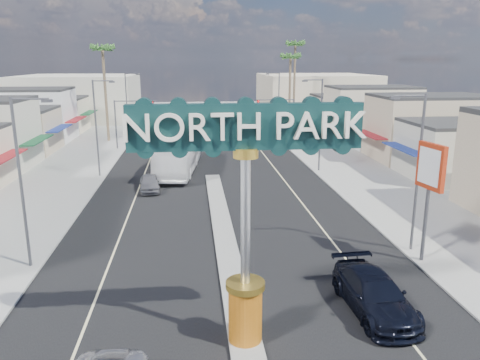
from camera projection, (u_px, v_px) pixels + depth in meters
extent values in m
plane|color=gray|center=(212.00, 174.00, 45.30)|extent=(160.00, 160.00, 0.00)
cube|color=black|center=(212.00, 174.00, 45.30)|extent=(20.00, 120.00, 0.01)
cube|color=gray|center=(223.00, 232.00, 29.88)|extent=(1.30, 30.00, 0.16)
cube|color=gray|center=(63.00, 177.00, 43.87)|extent=(8.00, 120.00, 0.12)
cube|color=gray|center=(352.00, 170.00, 46.71)|extent=(8.00, 120.00, 0.12)
cube|color=beige|center=(1.00, 128.00, 54.63)|extent=(12.00, 42.00, 6.00)
cube|color=#B7B29E|center=(395.00, 122.00, 59.50)|extent=(12.00, 42.00, 6.00)
cube|color=#B7B29E|center=(80.00, 98.00, 85.40)|extent=(20.00, 20.00, 8.00)
cube|color=beige|center=(315.00, 96.00, 89.86)|extent=(20.00, 20.00, 8.00)
cylinder|color=#B3590D|center=(245.00, 314.00, 18.03)|extent=(1.30, 1.30, 2.20)
cylinder|color=gold|center=(245.00, 285.00, 17.72)|extent=(1.50, 1.50, 0.25)
cylinder|color=#B7B7BC|center=(245.00, 222.00, 17.09)|extent=(0.36, 0.36, 4.80)
cylinder|color=gold|center=(246.00, 153.00, 16.44)|extent=(0.90, 0.90, 0.35)
cube|color=#0D2A29|center=(246.00, 127.00, 16.21)|extent=(8.20, 0.50, 1.60)
cylinder|color=#47474C|center=(116.00, 125.00, 56.92)|extent=(0.18, 0.18, 6.00)
cylinder|color=#47474C|center=(135.00, 101.00, 56.44)|extent=(5.00, 0.12, 0.12)
cube|color=black|center=(152.00, 105.00, 56.77)|extent=(0.32, 0.32, 1.00)
sphere|color=red|center=(152.00, 102.00, 56.52)|extent=(0.22, 0.22, 0.22)
cylinder|color=#47474C|center=(293.00, 123.00, 59.15)|extent=(0.18, 0.18, 6.00)
cylinder|color=#47474C|center=(274.00, 100.00, 58.17)|extent=(5.00, 0.12, 0.12)
cube|color=black|center=(258.00, 104.00, 58.09)|extent=(0.32, 0.32, 1.00)
sphere|color=red|center=(258.00, 101.00, 57.84)|extent=(0.22, 0.22, 0.22)
cylinder|color=#47474C|center=(21.00, 186.00, 23.84)|extent=(0.16, 0.16, 9.00)
cylinder|color=#47474C|center=(30.00, 99.00, 22.83)|extent=(1.80, 0.10, 0.10)
cube|color=#47474C|center=(47.00, 101.00, 22.94)|extent=(0.50, 0.22, 0.15)
cylinder|color=#47474C|center=(96.00, 130.00, 43.10)|extent=(0.16, 0.16, 9.00)
cylinder|color=#47474C|center=(103.00, 81.00, 42.09)|extent=(1.80, 0.10, 0.10)
cube|color=#47474C|center=(112.00, 82.00, 42.20)|extent=(0.50, 0.22, 0.15)
cylinder|color=#47474C|center=(127.00, 106.00, 64.28)|extent=(0.16, 0.16, 9.00)
cylinder|color=#47474C|center=(132.00, 74.00, 63.27)|extent=(1.80, 0.10, 0.10)
cube|color=#47474C|center=(138.00, 74.00, 63.38)|extent=(0.50, 0.22, 0.15)
cylinder|color=#47474C|center=(418.00, 176.00, 25.99)|extent=(0.16, 0.16, 9.00)
cylinder|color=#47474C|center=(409.00, 96.00, 24.80)|extent=(1.80, 0.10, 0.10)
cube|color=#47474C|center=(395.00, 98.00, 24.75)|extent=(0.50, 0.22, 0.15)
cylinder|color=#47474C|center=(321.00, 126.00, 45.25)|extent=(0.16, 0.16, 9.00)
cylinder|color=#47474C|center=(313.00, 80.00, 44.06)|extent=(1.80, 0.10, 0.10)
cube|color=#47474C|center=(305.00, 81.00, 44.00)|extent=(0.50, 0.22, 0.15)
cylinder|color=#47474C|center=(279.00, 105.00, 66.43)|extent=(0.16, 0.16, 9.00)
cylinder|color=#47474C|center=(273.00, 73.00, 65.24)|extent=(1.80, 0.10, 0.10)
cube|color=#47474C|center=(267.00, 74.00, 65.19)|extent=(0.50, 0.22, 0.15)
cylinder|color=brown|center=(106.00, 97.00, 61.74)|extent=(0.36, 0.36, 12.00)
cylinder|color=brown|center=(290.00, 96.00, 70.28)|extent=(0.36, 0.36, 11.00)
cylinder|color=brown|center=(294.00, 86.00, 76.01)|extent=(0.36, 0.36, 13.00)
imported|color=black|center=(374.00, 294.00, 20.44)|extent=(2.63, 5.85, 1.66)
imported|color=slate|center=(149.00, 183.00, 39.36)|extent=(2.04, 4.21, 1.39)
imported|color=white|center=(179.00, 153.00, 46.13)|extent=(4.54, 13.38, 3.65)
cylinder|color=#47474C|center=(425.00, 225.00, 25.14)|extent=(0.20, 0.20, 4.04)
cube|color=#9C260E|center=(431.00, 166.00, 24.33)|extent=(0.61, 2.03, 2.42)
cube|color=white|center=(429.00, 167.00, 24.30)|extent=(0.31, 1.59, 1.92)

